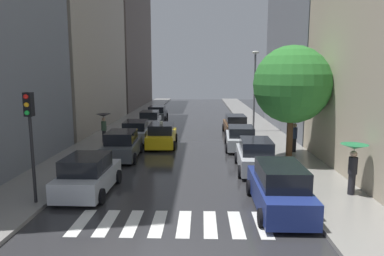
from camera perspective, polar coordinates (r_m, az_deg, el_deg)
The scene contains 22 objects.
ground_plane at distance 32.52m, azimuth -0.27°, elevation -0.10°, with size 28.00×72.00×0.04m, color #2B2B2D.
sidewalk_left at distance 33.35m, azimuth -11.51°, elevation 0.11°, with size 3.00×72.00×0.15m, color gray.
sidewalk_right at distance 32.94m, azimuth 11.10°, elevation 0.02°, with size 3.00×72.00×0.15m, color gray.
crosswalk_stripes at distance 12.47m, azimuth -3.45°, elevation -15.41°, with size 6.75×2.20×0.01m.
building_left_mid at distance 35.56m, azimuth -19.22°, elevation 18.08°, with size 6.00×16.91×22.06m, color #9E9384.
building_left_far at distance 54.40m, azimuth -11.57°, elevation 13.94°, with size 6.00×20.94×19.87m, color #564C47.
parked_car_left_nearest at distance 15.76m, azimuth -16.74°, elevation -7.49°, with size 2.14×4.06×1.68m.
parked_car_left_second at distance 21.51m, azimuth -11.42°, elevation -2.85°, with size 2.18×4.31×1.70m.
parked_car_left_third at distance 26.96m, azimuth -9.17°, elevation -0.51°, with size 2.22×4.66×1.54m.
parked_car_left_fourth at distance 32.25m, azimuth -6.93°, elevation 1.22°, with size 2.17×4.49×1.70m.
parked_car_left_fifth at distance 38.12m, azimuth -5.74°, elevation 2.38°, with size 2.14×4.60×1.58m.
parked_car_right_nearest at distance 13.70m, azimuth 14.15°, elevation -9.63°, with size 2.03×4.73×1.82m.
parked_car_right_second at distance 18.79m, azimuth 10.39°, elevation -4.54°, with size 2.12×4.39×1.71m.
parked_car_right_third at distance 23.98m, azimuth 7.99°, elevation -1.65°, with size 2.26×4.41×1.57m.
parked_car_right_fourth at distance 29.53m, azimuth 7.15°, elevation 0.45°, with size 2.01×4.64×1.65m.
taxi_midroad at distance 24.70m, azimuth -5.01°, elevation -1.23°, with size 2.15×4.48×1.81m.
pedestrian_near_tree at distance 25.84m, azimuth -14.34°, elevation 1.03°, with size 1.04×1.04×2.09m.
pedestrian_by_kerb at distance 22.94m, azimuth 16.54°, elevation 0.01°, with size 1.06×1.06×2.12m.
pedestrian_far_side at distance 15.75m, azimuth 25.04°, elevation -4.42°, with size 1.08×1.08×2.13m.
street_tree_right at distance 20.27m, azimuth 16.12°, elevation 6.86°, with size 4.34×4.34×6.54m.
traffic_light_left_corner at distance 14.44m, azimuth -25.12°, elevation 0.71°, with size 0.30×0.42×4.30m.
lamp_post_right at distance 30.13m, azimuth 10.26°, elevation 6.89°, with size 0.60×0.28×6.82m.
Camera 1 is at (1.03, -8.08, 5.18)m, focal length 32.42 mm.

